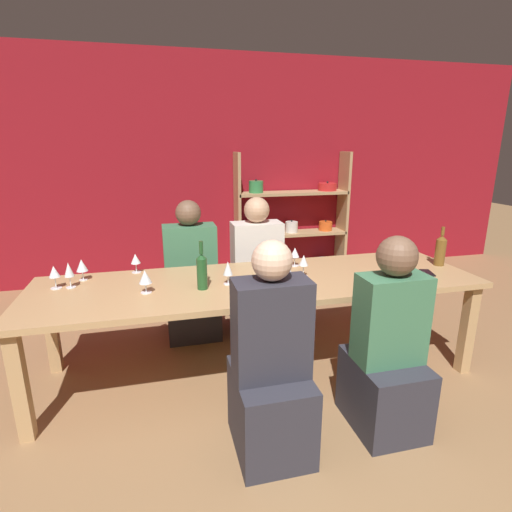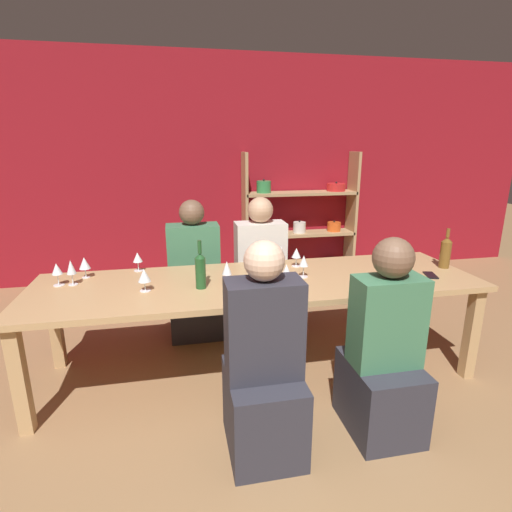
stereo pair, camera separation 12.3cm
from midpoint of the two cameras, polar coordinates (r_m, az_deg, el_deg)
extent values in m
cube|color=maroon|center=(5.03, -9.13, 12.00)|extent=(8.80, 0.06, 2.70)
cube|color=tan|center=(4.97, -3.37, 5.53)|extent=(0.04, 0.30, 1.57)
cube|color=tan|center=(5.41, 11.64, 6.08)|extent=(0.04, 0.30, 1.57)
cube|color=tan|center=(5.33, 4.28, -2.26)|extent=(1.42, 0.30, 0.04)
cylinder|color=#235BAD|center=(5.19, -0.68, -1.95)|extent=(0.24, 0.24, 0.10)
sphere|color=black|center=(5.17, -0.68, -1.30)|extent=(0.02, 0.02, 0.02)
cylinder|color=#338447|center=(5.31, 4.30, -1.47)|extent=(0.23, 0.23, 0.12)
sphere|color=black|center=(5.29, 4.31, -0.74)|extent=(0.02, 0.02, 0.02)
cylinder|color=#235BAD|center=(5.47, 9.01, -1.02)|extent=(0.20, 0.20, 0.13)
sphere|color=black|center=(5.44, 9.05, -0.23)|extent=(0.02, 0.02, 0.02)
cube|color=tan|center=(5.19, 4.40, 3.22)|extent=(1.42, 0.30, 0.04)
cylinder|color=#235BAD|center=(5.05, -0.70, 3.93)|extent=(0.22, 0.22, 0.14)
sphere|color=black|center=(5.03, -0.70, 4.85)|extent=(0.02, 0.02, 0.02)
cylinder|color=silver|center=(5.17, 4.42, 4.16)|extent=(0.16, 0.16, 0.14)
sphere|color=black|center=(5.16, 4.44, 5.03)|extent=(0.02, 0.02, 0.02)
cylinder|color=#E0561E|center=(5.34, 9.25, 4.26)|extent=(0.17, 0.17, 0.12)
sphere|color=black|center=(5.33, 9.28, 5.00)|extent=(0.02, 0.02, 0.02)
cube|color=tan|center=(5.10, 4.52, 8.96)|extent=(1.42, 0.30, 0.04)
cylinder|color=#338447|center=(4.96, -0.72, 9.85)|extent=(0.18, 0.18, 0.14)
sphere|color=black|center=(4.96, -0.72, 10.82)|extent=(0.02, 0.02, 0.02)
cylinder|color=red|center=(5.26, 9.49, 9.72)|extent=(0.24, 0.24, 0.09)
sphere|color=black|center=(5.26, 9.52, 10.36)|extent=(0.02, 0.02, 0.02)
cube|color=tan|center=(2.86, -0.75, -3.82)|extent=(3.15, 0.91, 0.04)
cube|color=tan|center=(2.75, -31.83, -15.61)|extent=(0.08, 0.08, 0.69)
cube|color=tan|center=(3.35, 27.05, -9.30)|extent=(0.08, 0.08, 0.69)
cube|color=tan|center=(3.39, -28.14, -9.17)|extent=(0.08, 0.08, 0.69)
cube|color=tan|center=(3.90, 19.91, -5.04)|extent=(0.08, 0.08, 0.69)
cylinder|color=#1E4C23|center=(2.68, -9.02, -2.55)|extent=(0.07, 0.07, 0.21)
cone|color=#1E4C23|center=(2.64, -9.13, -0.06)|extent=(0.07, 0.07, 0.03)
cylinder|color=#1E4C23|center=(2.63, -9.19, 1.18)|extent=(0.03, 0.03, 0.09)
cylinder|color=brown|center=(3.46, 23.90, 0.44)|extent=(0.08, 0.08, 0.21)
cone|color=brown|center=(3.43, 24.12, 2.40)|extent=(0.08, 0.08, 0.04)
cylinder|color=brown|center=(3.42, 24.22, 3.26)|extent=(0.03, 0.03, 0.07)
cylinder|color=white|center=(2.78, -5.26, -3.99)|extent=(0.06, 0.06, 0.00)
cylinder|color=white|center=(2.76, -5.28, -3.33)|extent=(0.01, 0.01, 0.06)
cone|color=white|center=(2.74, -5.32, -1.75)|extent=(0.07, 0.07, 0.10)
cylinder|color=maroon|center=(2.75, -5.31, -2.24)|extent=(0.04, 0.04, 0.04)
cylinder|color=white|center=(3.16, -17.76, -2.22)|extent=(0.07, 0.07, 0.00)
cylinder|color=white|center=(3.15, -17.82, -1.60)|extent=(0.01, 0.01, 0.07)
cone|color=white|center=(3.13, -17.92, -0.36)|extent=(0.07, 0.07, 0.07)
cylinder|color=maroon|center=(3.14, -17.90, -0.68)|extent=(0.04, 0.04, 0.03)
cylinder|color=white|center=(2.72, -16.66, -5.01)|extent=(0.07, 0.07, 0.00)
cylinder|color=white|center=(2.71, -16.71, -4.36)|extent=(0.01, 0.01, 0.06)
cone|color=white|center=(2.69, -16.84, -2.86)|extent=(0.08, 0.08, 0.09)
cylinder|color=maroon|center=(2.70, -16.80, -3.30)|extent=(0.05, 0.05, 0.03)
cylinder|color=white|center=(3.18, 4.42, -1.38)|extent=(0.07, 0.07, 0.00)
cylinder|color=white|center=(3.17, 4.44, -0.74)|extent=(0.01, 0.01, 0.07)
cone|color=white|center=(3.15, 4.46, 0.52)|extent=(0.07, 0.07, 0.08)
cylinder|color=maroon|center=(3.15, 4.46, 0.19)|extent=(0.04, 0.04, 0.03)
cylinder|color=white|center=(3.00, -25.99, -4.04)|extent=(0.06, 0.06, 0.00)
cylinder|color=white|center=(2.99, -26.08, -3.33)|extent=(0.01, 0.01, 0.08)
cone|color=white|center=(2.97, -26.28, -1.75)|extent=(0.06, 0.06, 0.10)
cylinder|color=maroon|center=(2.97, -26.22, -2.21)|extent=(0.03, 0.03, 0.04)
cylinder|color=white|center=(2.72, 3.24, -4.36)|extent=(0.07, 0.07, 0.00)
cylinder|color=white|center=(2.71, 3.25, -3.45)|extent=(0.01, 0.01, 0.09)
cone|color=white|center=(2.68, 3.28, -1.87)|extent=(0.06, 0.06, 0.07)
cylinder|color=maroon|center=(2.69, 3.27, -2.21)|extent=(0.03, 0.03, 0.03)
cylinder|color=white|center=(2.94, 5.56, -2.88)|extent=(0.07, 0.07, 0.00)
cylinder|color=white|center=(2.92, 5.58, -2.10)|extent=(0.01, 0.01, 0.08)
cone|color=white|center=(2.90, 5.62, -0.61)|extent=(0.07, 0.07, 0.08)
cylinder|color=maroon|center=(2.91, 5.61, -0.98)|extent=(0.04, 0.04, 0.03)
cylinder|color=white|center=(3.03, -27.68, -4.09)|extent=(0.07, 0.07, 0.00)
cylinder|color=white|center=(3.02, -27.77, -3.37)|extent=(0.01, 0.01, 0.08)
cone|color=white|center=(3.00, -27.96, -1.97)|extent=(0.07, 0.07, 0.08)
cylinder|color=maroon|center=(3.00, -27.91, -2.32)|extent=(0.04, 0.04, 0.03)
cylinder|color=white|center=(3.17, 2.25, -1.37)|extent=(0.06, 0.06, 0.00)
cylinder|color=white|center=(3.16, 2.26, -0.76)|extent=(0.01, 0.01, 0.07)
cone|color=white|center=(3.14, 2.27, 0.68)|extent=(0.07, 0.07, 0.10)
cylinder|color=beige|center=(3.15, 2.27, 0.23)|extent=(0.04, 0.04, 0.04)
cylinder|color=white|center=(3.12, -24.47, -3.12)|extent=(0.06, 0.06, 0.00)
cylinder|color=white|center=(3.11, -24.54, -2.52)|extent=(0.01, 0.01, 0.06)
cone|color=white|center=(3.09, -24.69, -1.21)|extent=(0.08, 0.08, 0.09)
cube|color=black|center=(3.23, 22.27, -2.24)|extent=(0.11, 0.16, 0.01)
cube|color=#2D2D38|center=(2.64, 16.41, -18.19)|extent=(0.39, 0.48, 0.44)
cube|color=#3D7551|center=(2.41, 17.30, -8.62)|extent=(0.39, 0.21, 0.52)
sphere|color=brown|center=(2.29, 18.06, -0.02)|extent=(0.22, 0.22, 0.22)
cube|color=#2D2D38|center=(3.71, -10.00, -7.23)|extent=(0.45, 0.56, 0.46)
cube|color=#3D7551|center=(3.54, -10.38, 0.16)|extent=(0.45, 0.25, 0.53)
sphere|color=brown|center=(3.46, -10.68, 6.08)|extent=(0.22, 0.22, 0.22)
cube|color=#2D2D38|center=(2.38, 0.48, -21.24)|extent=(0.40, 0.50, 0.47)
cube|color=#2D2D38|center=(2.12, 0.51, -10.35)|extent=(0.40, 0.22, 0.53)
sphere|color=beige|center=(1.98, 0.54, -0.66)|extent=(0.21, 0.21, 0.21)
cube|color=#2D2D38|center=(3.81, -0.83, -6.62)|extent=(0.45, 0.56, 0.43)
cube|color=silver|center=(3.65, -0.87, 0.52)|extent=(0.45, 0.25, 0.56)
sphere|color=tan|center=(3.57, -0.89, 6.60)|extent=(0.23, 0.23, 0.23)
camera|label=1|loc=(0.06, -91.22, -0.34)|focal=28.00mm
camera|label=2|loc=(0.06, 88.78, 0.34)|focal=28.00mm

